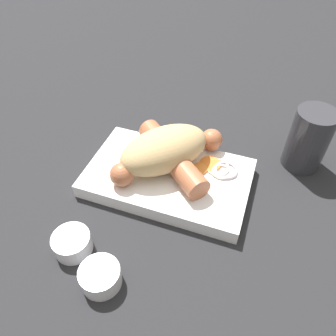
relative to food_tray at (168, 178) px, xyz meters
name	(u,v)px	position (x,y,z in m)	size (l,w,h in m)	color
ground_plane	(168,183)	(0.00, 0.00, -0.01)	(3.00, 3.00, 0.00)	#232326
food_tray	(168,178)	(0.00, 0.00, 0.00)	(0.25, 0.15, 0.02)	white
bread_roll	(164,150)	(-0.01, 0.02, 0.04)	(0.15, 0.16, 0.06)	tan
sausage	(169,156)	(0.00, 0.02, 0.03)	(0.14, 0.16, 0.04)	#B26642
pickled_veggies	(218,169)	(0.07, 0.03, 0.01)	(0.07, 0.05, 0.00)	orange
condiment_cup_near	(73,244)	(-0.08, -0.15, 0.00)	(0.05, 0.05, 0.03)	white
condiment_cup_far	(101,277)	(-0.02, -0.18, 0.00)	(0.05, 0.05, 0.03)	white
drink_glass	(308,139)	(0.19, 0.12, 0.04)	(0.06, 0.06, 0.10)	#333338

